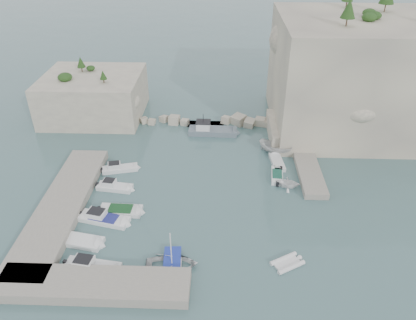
{
  "coord_description": "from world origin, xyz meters",
  "views": [
    {
      "loc": [
        1.62,
        -37.96,
        30.49
      ],
      "look_at": [
        0.0,
        6.0,
        3.0
      ],
      "focal_mm": 35.0,
      "sensor_mm": 36.0,
      "label": 1
    }
  ],
  "objects_px": {
    "tender_east_c": "(277,164)",
    "motorboat_e": "(83,243)",
    "motorboat_b": "(115,189)",
    "tender_east_a": "(287,187)",
    "motorboat_f": "(93,269)",
    "motorboat_d": "(104,221)",
    "tender_east_d": "(275,153)",
    "rowboat": "(172,267)",
    "inflatable_dinghy": "(287,264)",
    "work_boat": "(213,134)",
    "motorboat_c": "(121,212)",
    "motorboat_a": "(120,170)",
    "tender_east_b": "(277,177)"
  },
  "relations": [
    {
      "from": "tender_east_a",
      "to": "tender_east_d",
      "type": "distance_m",
      "value": 8.47
    },
    {
      "from": "inflatable_dinghy",
      "to": "tender_east_b",
      "type": "distance_m",
      "value": 15.5
    },
    {
      "from": "motorboat_b",
      "to": "tender_east_a",
      "type": "height_order",
      "value": "tender_east_a"
    },
    {
      "from": "work_boat",
      "to": "tender_east_a",
      "type": "bearing_deg",
      "value": -52.97
    },
    {
      "from": "rowboat",
      "to": "tender_east_b",
      "type": "distance_m",
      "value": 20.34
    },
    {
      "from": "tender_east_d",
      "to": "motorboat_f",
      "type": "bearing_deg",
      "value": 167.06
    },
    {
      "from": "motorboat_e",
      "to": "motorboat_f",
      "type": "relative_size",
      "value": 0.77
    },
    {
      "from": "motorboat_e",
      "to": "tender_east_c",
      "type": "height_order",
      "value": "same"
    },
    {
      "from": "motorboat_a",
      "to": "motorboat_f",
      "type": "height_order",
      "value": "same"
    },
    {
      "from": "motorboat_e",
      "to": "inflatable_dinghy",
      "type": "relative_size",
      "value": 1.36
    },
    {
      "from": "tender_east_a",
      "to": "work_boat",
      "type": "distance_m",
      "value": 17.24
    },
    {
      "from": "motorboat_a",
      "to": "motorboat_f",
      "type": "bearing_deg",
      "value": -100.09
    },
    {
      "from": "motorboat_b",
      "to": "motorboat_e",
      "type": "distance_m",
      "value": 9.97
    },
    {
      "from": "tender_east_b",
      "to": "motorboat_b",
      "type": "bearing_deg",
      "value": 104.14
    },
    {
      "from": "motorboat_e",
      "to": "work_boat",
      "type": "xyz_separation_m",
      "value": [
        13.17,
        25.26,
        0.0
      ]
    },
    {
      "from": "motorboat_b",
      "to": "rowboat",
      "type": "distance_m",
      "value": 15.61
    },
    {
      "from": "tender_east_c",
      "to": "motorboat_e",
      "type": "bearing_deg",
      "value": 120.79
    },
    {
      "from": "motorboat_a",
      "to": "tender_east_d",
      "type": "height_order",
      "value": "tender_east_d"
    },
    {
      "from": "motorboat_f",
      "to": "tender_east_a",
      "type": "height_order",
      "value": "tender_east_a"
    },
    {
      "from": "motorboat_e",
      "to": "tender_east_b",
      "type": "distance_m",
      "value": 25.72
    },
    {
      "from": "rowboat",
      "to": "tender_east_b",
      "type": "relative_size",
      "value": 1.2
    },
    {
      "from": "motorboat_d",
      "to": "motorboat_b",
      "type": "bearing_deg",
      "value": 105.24
    },
    {
      "from": "motorboat_d",
      "to": "tender_east_b",
      "type": "bearing_deg",
      "value": 38.11
    },
    {
      "from": "tender_east_c",
      "to": "work_boat",
      "type": "relative_size",
      "value": 0.58
    },
    {
      "from": "motorboat_b",
      "to": "motorboat_d",
      "type": "height_order",
      "value": "same"
    },
    {
      "from": "motorboat_b",
      "to": "motorboat_f",
      "type": "relative_size",
      "value": 0.81
    },
    {
      "from": "motorboat_d",
      "to": "tender_east_c",
      "type": "distance_m",
      "value": 24.74
    },
    {
      "from": "motorboat_c",
      "to": "tender_east_c",
      "type": "height_order",
      "value": "same"
    },
    {
      "from": "inflatable_dinghy",
      "to": "tender_east_b",
      "type": "relative_size",
      "value": 0.79
    },
    {
      "from": "inflatable_dinghy",
      "to": "tender_east_a",
      "type": "xyz_separation_m",
      "value": [
        1.74,
        13.37,
        0.0
      ]
    },
    {
      "from": "rowboat",
      "to": "work_boat",
      "type": "height_order",
      "value": "work_boat"
    },
    {
      "from": "motorboat_b",
      "to": "tender_east_b",
      "type": "distance_m",
      "value": 21.19
    },
    {
      "from": "tender_east_c",
      "to": "tender_east_d",
      "type": "bearing_deg",
      "value": -6.13
    },
    {
      "from": "motorboat_b",
      "to": "tender_east_c",
      "type": "xyz_separation_m",
      "value": [
        21.28,
        6.77,
        0.0
      ]
    },
    {
      "from": "motorboat_e",
      "to": "motorboat_b",
      "type": "bearing_deg",
      "value": 94.49
    },
    {
      "from": "rowboat",
      "to": "inflatable_dinghy",
      "type": "bearing_deg",
      "value": -89.62
    },
    {
      "from": "motorboat_a",
      "to": "motorboat_c",
      "type": "distance_m",
      "value": 9.11
    },
    {
      "from": "motorboat_b",
      "to": "motorboat_e",
      "type": "height_order",
      "value": "motorboat_b"
    },
    {
      "from": "inflatable_dinghy",
      "to": "tender_east_c",
      "type": "bearing_deg",
      "value": 56.89
    },
    {
      "from": "work_boat",
      "to": "tender_east_c",
      "type": "bearing_deg",
      "value": -41.21
    },
    {
      "from": "tender_east_a",
      "to": "tender_east_d",
      "type": "height_order",
      "value": "tender_east_d"
    },
    {
      "from": "motorboat_d",
      "to": "inflatable_dinghy",
      "type": "bearing_deg",
      "value": -3.13
    },
    {
      "from": "motorboat_d",
      "to": "motorboat_c",
      "type": "bearing_deg",
      "value": 59.65
    },
    {
      "from": "rowboat",
      "to": "inflatable_dinghy",
      "type": "height_order",
      "value": "rowboat"
    },
    {
      "from": "motorboat_f",
      "to": "rowboat",
      "type": "distance_m",
      "value": 7.85
    },
    {
      "from": "tender_east_a",
      "to": "tender_east_c",
      "type": "relative_size",
      "value": 0.64
    },
    {
      "from": "inflatable_dinghy",
      "to": "work_boat",
      "type": "bearing_deg",
      "value": 76.58
    },
    {
      "from": "motorboat_e",
      "to": "tender_east_a",
      "type": "xyz_separation_m",
      "value": [
        23.13,
        11.18,
        0.0
      ]
    },
    {
      "from": "rowboat",
      "to": "motorboat_a",
      "type": "bearing_deg",
      "value": 24.01
    },
    {
      "from": "rowboat",
      "to": "tender_east_a",
      "type": "distance_m",
      "value": 19.42
    }
  ]
}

